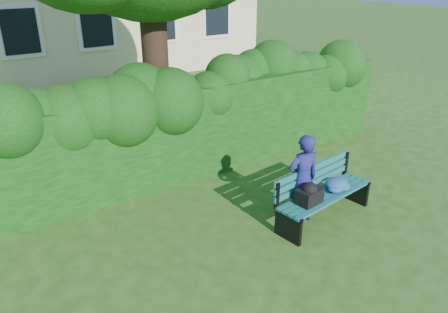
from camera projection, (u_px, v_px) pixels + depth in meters
ground at (244, 221)px, 7.20m from camera, size 80.00×80.00×0.00m
hedge at (178, 131)px, 8.51m from camera, size 10.00×1.00×1.80m
park_bench at (323, 191)px, 7.09m from camera, size 1.95×0.78×0.89m
man_reading at (303, 179)px, 6.93m from camera, size 0.61×0.45×1.51m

